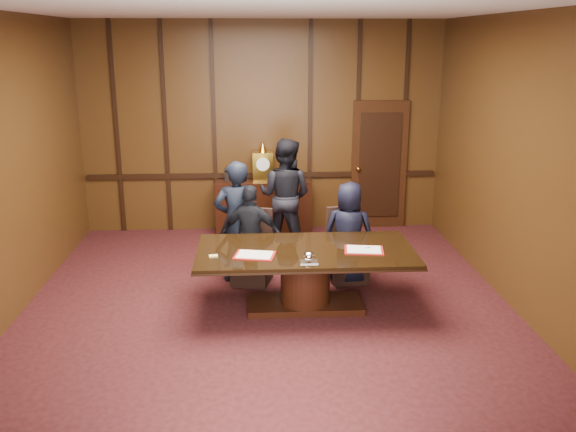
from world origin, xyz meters
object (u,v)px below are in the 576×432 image
(signatory_left, at_px, (251,236))
(witness_left, at_px, (236,221))
(sideboard, at_px, (263,204))
(witness_right, at_px, (285,196))
(conference_table, at_px, (305,269))
(signatory_right, at_px, (349,233))

(signatory_left, height_order, witness_left, witness_left)
(sideboard, distance_m, signatory_left, 2.31)
(signatory_left, bearing_deg, witness_right, -100.51)
(conference_table, bearing_deg, witness_left, 130.88)
(signatory_right, height_order, witness_left, witness_left)
(sideboard, bearing_deg, witness_right, -72.06)
(signatory_left, xyz_separation_m, witness_left, (-0.20, 0.18, 0.14))
(conference_table, xyz_separation_m, witness_right, (-0.13, 2.12, 0.37))
(signatory_right, relative_size, witness_right, 0.79)
(conference_table, distance_m, signatory_left, 1.05)
(conference_table, height_order, signatory_left, signatory_left)
(sideboard, xyz_separation_m, conference_table, (0.45, -3.09, 0.02))
(signatory_right, distance_m, witness_left, 1.52)
(witness_right, bearing_deg, sideboard, -47.70)
(conference_table, distance_m, signatory_right, 1.05)
(witness_right, bearing_deg, signatory_left, 92.99)
(sideboard, xyz_separation_m, signatory_left, (-0.20, -2.29, 0.20))
(conference_table, xyz_separation_m, signatory_right, (0.65, 0.80, 0.18))
(conference_table, xyz_separation_m, signatory_left, (-0.65, 0.80, 0.17))
(conference_table, distance_m, witness_left, 1.34)
(conference_table, relative_size, signatory_left, 1.92)
(sideboard, relative_size, witness_right, 0.91)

